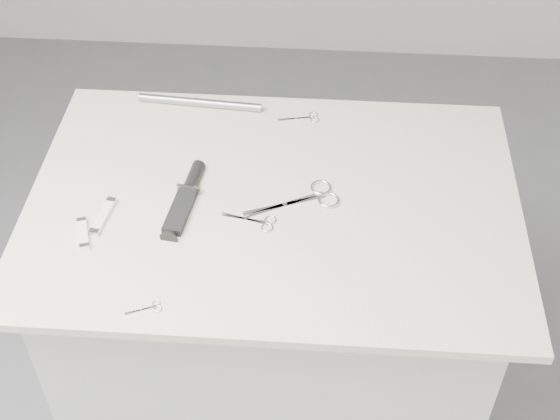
# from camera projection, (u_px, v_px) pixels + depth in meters

# --- Properties ---
(plinth) EXTENTS (0.90, 0.60, 0.90)m
(plinth) POSITION_uv_depth(u_px,v_px,m) (275.00, 339.00, 1.91)
(plinth) COLOR beige
(plinth) RESTS_ON ground
(display_board) EXTENTS (1.00, 0.70, 0.02)m
(display_board) POSITION_uv_depth(u_px,v_px,m) (273.00, 203.00, 1.59)
(display_board) COLOR beige
(display_board) RESTS_ON plinth
(large_shears) EXTENTS (0.19, 0.13, 0.01)m
(large_shears) POSITION_uv_depth(u_px,v_px,m) (311.00, 198.00, 1.58)
(large_shears) COLOR silver
(large_shears) RESTS_ON display_board
(embroidery_scissors_a) EXTENTS (0.11, 0.05, 0.00)m
(embroidery_scissors_a) POSITION_uv_depth(u_px,v_px,m) (258.00, 222.00, 1.53)
(embroidery_scissors_a) COLOR silver
(embroidery_scissors_a) RESTS_ON display_board
(embroidery_scissors_b) EXTENTS (0.10, 0.04, 0.00)m
(embroidery_scissors_b) POSITION_uv_depth(u_px,v_px,m) (305.00, 118.00, 1.77)
(embroidery_scissors_b) COLOR silver
(embroidery_scissors_b) RESTS_ON display_board
(tiny_scissors) EXTENTS (0.06, 0.04, 0.00)m
(tiny_scissors) POSITION_uv_depth(u_px,v_px,m) (148.00, 308.00, 1.38)
(tiny_scissors) COLOR silver
(tiny_scissors) RESTS_ON display_board
(sheathed_knife) EXTENTS (0.06, 0.21, 0.03)m
(sheathed_knife) POSITION_uv_depth(u_px,v_px,m) (187.00, 195.00, 1.58)
(sheathed_knife) COLOR black
(sheathed_knife) RESTS_ON display_board
(pocket_knife_a) EXTENTS (0.04, 0.10, 0.01)m
(pocket_knife_a) POSITION_uv_depth(u_px,v_px,m) (103.00, 216.00, 1.54)
(pocket_knife_a) COLOR white
(pocket_knife_a) RESTS_ON display_board
(pocket_knife_b) EXTENTS (0.04, 0.08, 0.01)m
(pocket_knife_b) POSITION_uv_depth(u_px,v_px,m) (83.00, 234.00, 1.51)
(pocket_knife_b) COLOR white
(pocket_knife_b) RESTS_ON display_board
(metal_rail) EXTENTS (0.29, 0.04, 0.02)m
(metal_rail) POSITION_uv_depth(u_px,v_px,m) (200.00, 103.00, 1.80)
(metal_rail) COLOR gray
(metal_rail) RESTS_ON display_board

